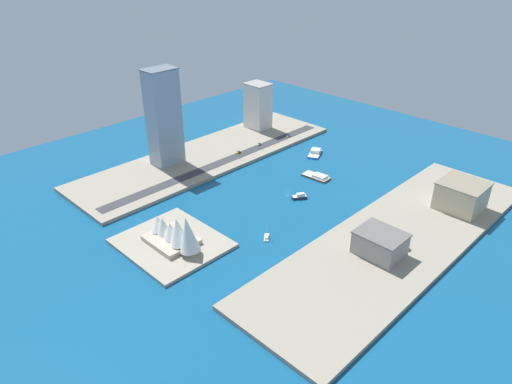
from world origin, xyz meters
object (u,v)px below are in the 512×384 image
Objects in this scene: carpark_squat_concrete at (380,243)px; hotel_broad_white at (258,106)px; sedan_silver at (288,136)px; barge_flat_brown at (317,176)px; catamaran_blue at (315,153)px; patrol_launch_navy at (299,197)px; traffic_light_waterfront at (240,154)px; opera_landmark at (175,232)px; van_white at (259,144)px; taxi_yellow_cab at (239,152)px; tower_tall_glass at (164,118)px; office_block_beige at (461,195)px; sailboat_small_white at (267,237)px.

hotel_broad_white is (196.56, -98.67, 14.42)m from carpark_squat_concrete.
carpark_squat_concrete reaches higher than sedan_silver.
barge_flat_brown is 0.86× the size of carpark_squat_concrete.
catamaran_blue is 0.50× the size of hotel_broad_white.
catamaran_blue is at bearing -59.61° from patrol_launch_navy.
patrol_launch_navy is 77.01m from traffic_light_waterfront.
patrol_launch_navy is 0.26× the size of opera_landmark.
catamaran_blue is 150.53m from carpark_squat_concrete.
hotel_broad_white reaches higher than van_white.
catamaran_blue is at bearing -49.72° from barge_flat_brown.
carpark_squat_concrete is 5.45× the size of taxi_yellow_cab.
barge_flat_brown is 4.69× the size of taxi_yellow_cab.
carpark_squat_concrete is at bearing 147.59° from sedan_silver.
opera_landmark reaches higher than van_white.
hotel_broad_white is 78.77m from traffic_light_waterfront.
patrol_launch_navy is 82.13m from carpark_squat_concrete.
tower_tall_glass is at bearing -33.56° from opera_landmark.
carpark_squat_concrete is at bearing -139.80° from opera_landmark.
hotel_broad_white is at bearing -5.58° from catamaran_blue.
tower_tall_glass reaches higher than traffic_light_waterfront.
taxi_yellow_cab is 139.94m from opera_landmark.
traffic_light_waterfront reaches higher than van_white.
catamaran_blue is 80.52m from patrol_launch_navy.
taxi_yellow_cab is (85.25, -20.29, 2.05)m from patrol_launch_navy.
van_white is 34.27m from traffic_light_waterfront.
van_white reaches higher than barge_flat_brown.
patrol_launch_navy is 0.49× the size of barge_flat_brown.
van_white reaches higher than catamaran_blue.
tower_tall_glass is 1.74× the size of opera_landmark.
van_white is at bearing -109.64° from tower_tall_glass.
tower_tall_glass reaches higher than sedan_silver.
hotel_broad_white reaches higher than opera_landmark.
office_block_beige reaches higher than patrol_launch_navy.
carpark_squat_concrete is at bearing 164.61° from patrol_launch_navy.
patrol_launch_navy is 87.65m from taxi_yellow_cab.
office_block_beige is (-100.38, -28.43, 11.01)m from barge_flat_brown.
barge_flat_brown is 0.54× the size of hotel_broad_white.
taxi_yellow_cab is at bearing -14.35° from carpark_squat_concrete.
sailboat_small_white is 115.46m from traffic_light_waterfront.
sedan_silver is (68.69, -44.38, 2.18)m from barge_flat_brown.
van_white is at bearing -22.26° from carpark_squat_concrete.
hotel_broad_white is at bearing -60.15° from taxi_yellow_cab.
opera_landmark reaches higher than catamaran_blue.
sedan_silver is (80.00, -79.10, 1.97)m from patrol_launch_navy.
carpark_squat_concrete is 169.43m from taxi_yellow_cab.
sedan_silver is at bearing -13.80° from catamaran_blue.
hotel_broad_white is (136.28, -130.74, 23.39)m from sailboat_small_white.
barge_flat_brown is at bearing -71.96° from patrol_launch_navy.
van_white is (103.66, -99.16, 2.69)m from sailboat_small_white.
carpark_squat_concrete is 120.58m from opera_landmark.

